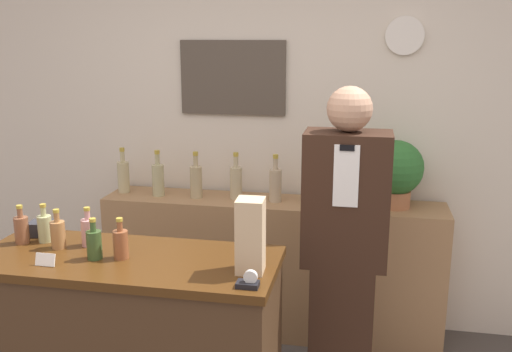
# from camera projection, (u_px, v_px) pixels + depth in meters

# --- Properties ---
(back_wall) EXTENTS (5.20, 0.09, 2.70)m
(back_wall) POSITION_uv_depth(u_px,v_px,m) (270.00, 127.00, 3.82)
(back_wall) COLOR beige
(back_wall) RESTS_ON ground_plane
(back_shelf) EXTENTS (2.21, 0.37, 0.91)m
(back_shelf) POSITION_uv_depth(u_px,v_px,m) (271.00, 267.00, 3.79)
(back_shelf) COLOR #9E754C
(back_shelf) RESTS_ON ground_plane
(shopkeeper) EXTENTS (0.43, 0.27, 1.72)m
(shopkeeper) POSITION_uv_depth(u_px,v_px,m) (344.00, 252.00, 2.96)
(shopkeeper) COLOR #331E14
(shopkeeper) RESTS_ON ground_plane
(potted_plant) EXTENTS (0.34, 0.34, 0.42)m
(potted_plant) POSITION_uv_depth(u_px,v_px,m) (396.00, 171.00, 3.50)
(potted_plant) COLOR #B27047
(potted_plant) RESTS_ON back_shelf
(paper_bag) EXTENTS (0.12, 0.12, 0.32)m
(paper_bag) POSITION_uv_depth(u_px,v_px,m) (250.00, 236.00, 2.38)
(paper_bag) COLOR tan
(paper_bag) RESTS_ON display_counter
(tape_dispenser) EXTENTS (0.09, 0.06, 0.07)m
(tape_dispenser) POSITION_uv_depth(u_px,v_px,m) (249.00, 282.00, 2.26)
(tape_dispenser) COLOR black
(tape_dispenser) RESTS_ON display_counter
(price_card_right) EXTENTS (0.09, 0.02, 0.06)m
(price_card_right) POSITION_uv_depth(u_px,v_px,m) (45.00, 260.00, 2.47)
(price_card_right) COLOR white
(price_card_right) RESTS_ON display_counter
(gift_box) EXTENTS (0.13, 0.12, 0.07)m
(gift_box) POSITION_uv_depth(u_px,v_px,m) (42.00, 228.00, 2.85)
(gift_box) COLOR #2D2D33
(gift_box) RESTS_ON display_counter
(counter_bottle_0) EXTENTS (0.07, 0.07, 0.19)m
(counter_bottle_0) POSITION_uv_depth(u_px,v_px,m) (22.00, 229.00, 2.73)
(counter_bottle_0) COLOR brown
(counter_bottle_0) RESTS_ON display_counter
(counter_bottle_1) EXTENTS (0.07, 0.07, 0.19)m
(counter_bottle_1) POSITION_uv_depth(u_px,v_px,m) (45.00, 227.00, 2.75)
(counter_bottle_1) COLOR tan
(counter_bottle_1) RESTS_ON display_counter
(counter_bottle_2) EXTENTS (0.07, 0.07, 0.19)m
(counter_bottle_2) POSITION_uv_depth(u_px,v_px,m) (58.00, 234.00, 2.67)
(counter_bottle_2) COLOR #A57140
(counter_bottle_2) RESTS_ON display_counter
(counter_bottle_3) EXTENTS (0.07, 0.07, 0.19)m
(counter_bottle_3) POSITION_uv_depth(u_px,v_px,m) (88.00, 231.00, 2.70)
(counter_bottle_3) COLOR tan
(counter_bottle_3) RESTS_ON display_counter
(counter_bottle_4) EXTENTS (0.07, 0.07, 0.19)m
(counter_bottle_4) POSITION_uv_depth(u_px,v_px,m) (94.00, 244.00, 2.54)
(counter_bottle_4) COLOR #354F25
(counter_bottle_4) RESTS_ON display_counter
(counter_bottle_5) EXTENTS (0.07, 0.07, 0.19)m
(counter_bottle_5) POSITION_uv_depth(u_px,v_px,m) (121.00, 243.00, 2.54)
(counter_bottle_5) COLOR brown
(counter_bottle_5) RESTS_ON display_counter
(shelf_bottle_0) EXTENTS (0.08, 0.08, 0.31)m
(shelf_bottle_0) POSITION_uv_depth(u_px,v_px,m) (123.00, 176.00, 3.87)
(shelf_bottle_0) COLOR tan
(shelf_bottle_0) RESTS_ON back_shelf
(shelf_bottle_1) EXTENTS (0.08, 0.08, 0.31)m
(shelf_bottle_1) POSITION_uv_depth(u_px,v_px,m) (158.00, 179.00, 3.78)
(shelf_bottle_1) COLOR tan
(shelf_bottle_1) RESTS_ON back_shelf
(shelf_bottle_2) EXTENTS (0.08, 0.08, 0.31)m
(shelf_bottle_2) POSITION_uv_depth(u_px,v_px,m) (196.00, 181.00, 3.73)
(shelf_bottle_2) COLOR tan
(shelf_bottle_2) RESTS_ON back_shelf
(shelf_bottle_3) EXTENTS (0.08, 0.08, 0.31)m
(shelf_bottle_3) POSITION_uv_depth(u_px,v_px,m) (236.00, 181.00, 3.71)
(shelf_bottle_3) COLOR tan
(shelf_bottle_3) RESTS_ON back_shelf
(shelf_bottle_4) EXTENTS (0.08, 0.08, 0.31)m
(shelf_bottle_4) POSITION_uv_depth(u_px,v_px,m) (275.00, 184.00, 3.65)
(shelf_bottle_4) COLOR tan
(shelf_bottle_4) RESTS_ON back_shelf
(shelf_bottle_5) EXTENTS (0.08, 0.08, 0.31)m
(shelf_bottle_5) POSITION_uv_depth(u_px,v_px,m) (316.00, 186.00, 3.59)
(shelf_bottle_5) COLOR tan
(shelf_bottle_5) RESTS_ON back_shelf
(shelf_bottle_6) EXTENTS (0.08, 0.08, 0.31)m
(shelf_bottle_6) POSITION_uv_depth(u_px,v_px,m) (358.00, 188.00, 3.54)
(shelf_bottle_6) COLOR tan
(shelf_bottle_6) RESTS_ON back_shelf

